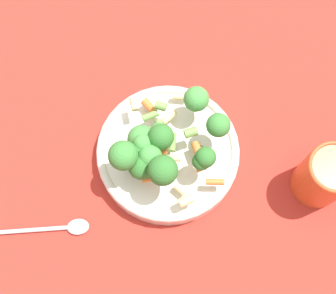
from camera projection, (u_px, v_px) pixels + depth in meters
name	position (u px, v px, depth m)	size (l,w,h in m)	color
ground_plane	(168.00, 156.00, 0.80)	(3.00, 3.00, 0.00)	#B72D23
bowl	(168.00, 153.00, 0.78)	(0.24, 0.24, 0.04)	silver
pasta_salad	(161.00, 146.00, 0.71)	(0.20, 0.19, 0.09)	#8CB766
cup	(325.00, 176.00, 0.73)	(0.08, 0.08, 0.11)	#CC4C23
spoon	(49.00, 229.00, 0.75)	(0.14, 0.16, 0.01)	silver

